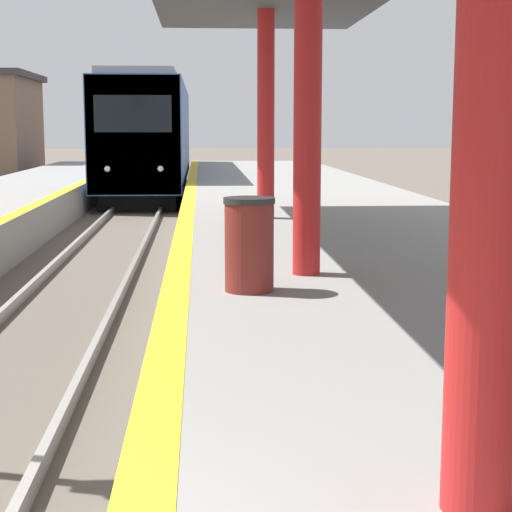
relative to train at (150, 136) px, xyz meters
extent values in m
cube|color=black|center=(0.00, 0.07, -1.91)|extent=(2.36, 15.35, 0.55)
cube|color=#33518C|center=(0.00, 0.07, 0.12)|extent=(2.78, 17.06, 3.51)
cube|color=#E54C19|center=(0.00, -8.38, 0.12)|extent=(2.72, 0.16, 3.44)
cube|color=black|center=(0.00, -8.44, 0.73)|extent=(2.22, 0.06, 1.05)
cube|color=gray|center=(0.00, 0.07, 1.99)|extent=(2.36, 16.20, 0.24)
sphere|color=white|center=(-0.76, -8.44, -0.85)|extent=(0.18, 0.18, 0.18)
sphere|color=white|center=(0.76, -8.44, -0.85)|extent=(0.18, 0.18, 0.18)
cylinder|color=red|center=(3.12, -30.01, 0.56)|extent=(0.31, 0.31, 3.74)
cylinder|color=red|center=(3.12, -23.93, 0.56)|extent=(0.31, 0.31, 3.74)
cylinder|color=red|center=(3.12, -17.85, 0.56)|extent=(0.31, 0.31, 3.74)
cylinder|color=maroon|center=(2.41, -24.91, -0.86)|extent=(0.50, 0.50, 0.90)
cylinder|color=#262626|center=(2.41, -24.91, -0.38)|extent=(0.53, 0.53, 0.06)
camera|label=1|loc=(1.92, -33.50, 0.36)|focal=60.00mm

